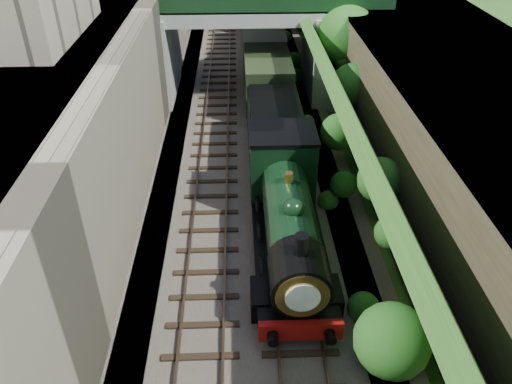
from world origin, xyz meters
The scene contains 12 objects.
trackbed centered at (0.00, 20.00, 0.10)m, with size 10.00×90.00×0.20m, color #473F38.
retaining_wall centered at (-5.50, 20.00, 3.50)m, with size 1.00×90.00×7.00m, color #756B56.
street_plateau_left centered at (-9.00, 20.00, 3.50)m, with size 6.00×90.00×7.00m, color #262628.
street_plateau_right centered at (9.50, 20.00, 3.12)m, with size 8.00×90.00×6.25m, color #262628.
embankment_slope centered at (4.92, 19.62, 2.62)m, with size 4.54×90.00×6.43m.
track_left centered at (-2.00, 20.00, 0.25)m, with size 2.50×90.00×0.20m.
track_right centered at (1.20, 20.00, 0.25)m, with size 2.50×90.00×0.20m.
road_bridge centered at (0.94, 24.00, 4.08)m, with size 16.00×6.40×7.25m.
tree centered at (5.91, 20.74, 4.65)m, with size 3.60×3.80×6.60m.
locomotive centered at (1.20, 7.28, 1.89)m, with size 3.10×10.23×3.83m.
tender centered at (1.20, 14.64, 1.62)m, with size 2.70×6.00×3.05m.
coach_front centered at (1.20, 27.24, 2.05)m, with size 2.90×18.00×3.70m.
Camera 1 is at (-0.62, -8.34, 13.41)m, focal length 35.00 mm.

